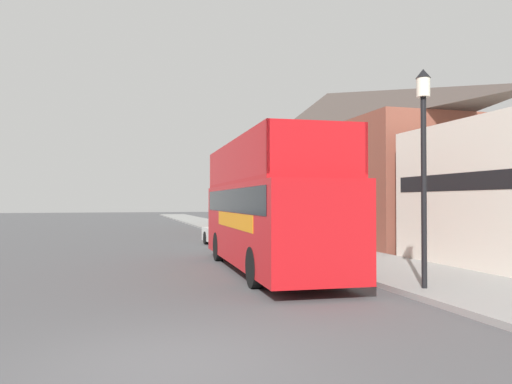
{
  "coord_description": "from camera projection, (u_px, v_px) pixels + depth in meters",
  "views": [
    {
      "loc": [
        -0.61,
        -6.79,
        2.21
      ],
      "look_at": [
        3.77,
        8.92,
        2.5
      ],
      "focal_mm": 35.0,
      "sensor_mm": 36.0,
      "label": 1
    }
  ],
  "objects": [
    {
      "name": "lamp_post_second",
      "position": [
        288.0,
        176.0,
        21.05
      ],
      "size": [
        0.35,
        0.35,
        4.51
      ],
      "color": "black",
      "rests_on": "sidewalk"
    },
    {
      "name": "parked_car_ahead_of_bus",
      "position": [
        229.0,
        233.0,
        24.29
      ],
      "size": [
        1.98,
        4.27,
        1.31
      ],
      "rotation": [
        0.0,
        0.0,
        0.04
      ],
      "color": "silver",
      "rests_on": "ground_plane"
    },
    {
      "name": "lamp_post_nearest",
      "position": [
        424.0,
        138.0,
        11.87
      ],
      "size": [
        0.35,
        0.35,
        5.22
      ],
      "color": "black",
      "rests_on": "sidewalk"
    },
    {
      "name": "sidewalk",
      "position": [
        281.0,
        242.0,
        26.06
      ],
      "size": [
        3.8,
        108.0,
        0.14
      ],
      "color": "gray",
      "rests_on": "ground_plane"
    },
    {
      "name": "brick_terrace_rear",
      "position": [
        327.0,
        164.0,
        32.46
      ],
      "size": [
        6.0,
        24.97,
        9.24
      ],
      "color": "brown",
      "rests_on": "ground_plane"
    },
    {
      "name": "tour_bus",
      "position": [
        267.0,
        214.0,
        15.78
      ],
      "size": [
        2.83,
        9.92,
        4.04
      ],
      "rotation": [
        0.0,
        0.0,
        -0.04
      ],
      "color": "red",
      "rests_on": "ground_plane"
    },
    {
      "name": "lamp_post_third",
      "position": [
        233.0,
        182.0,
        30.2
      ],
      "size": [
        0.35,
        0.35,
        4.7
      ],
      "color": "black",
      "rests_on": "sidewalk"
    },
    {
      "name": "ground_plane",
      "position": [
        129.0,
        242.0,
        26.89
      ],
      "size": [
        144.0,
        144.0,
        0.0
      ],
      "primitive_type": "plane",
      "color": "#4C4C4F"
    }
  ]
}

